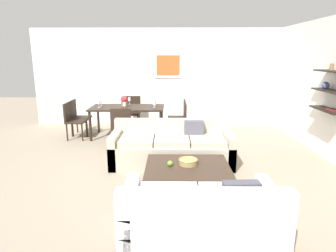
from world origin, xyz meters
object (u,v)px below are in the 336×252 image
Objects in this scene: dining_chair_left_near at (72,118)px; apple_on_coffee_table at (170,163)px; coffee_table at (187,178)px; dining_chair_head at (132,110)px; wine_glass_left_far at (101,102)px; dining_chair_left_far at (78,115)px; sofa_beige at (172,148)px; dining_chair_foot at (122,125)px; dining_chair_right_far at (180,115)px; wine_glass_right_far at (155,101)px; dining_chair_right_near at (180,119)px; wine_glass_foot at (125,105)px; decorative_bowl at (188,161)px; dining_table at (127,110)px; wine_glass_right_near at (154,103)px; loveseat_white at (201,218)px; wine_glass_left_near at (99,103)px; centerpiece_vase at (124,101)px; wine_glass_head at (129,100)px.

apple_on_coffee_table is at bearing -49.55° from dining_chair_left_near.
coffee_table is 4.05m from dining_chair_head.
wine_glass_left_far reaches higher than dining_chair_head.
apple_on_coffee_table is at bearing -60.80° from wine_glass_left_far.
wine_glass_left_far is at bearing -8.34° from dining_chair_left_far.
sofa_beige is 1.47m from dining_chair_foot.
dining_chair_right_far is 0.73m from wine_glass_right_far.
dining_chair_left_near is at bearing 133.43° from coffee_table.
wine_glass_foot is at bearing -171.61° from dining_chair_right_near.
coffee_table is 1.42× the size of dining_chair_left_near.
decorative_bowl is 2.85m from wine_glass_foot.
dining_chair_right_near is 2.01m from wine_glass_left_far.
apple_on_coffee_table is at bearing -67.67° from wine_glass_foot.
dining_chair_right_far is (2.58, 0.00, 0.00)m from dining_chair_left_far.
wine_glass_foot reaches higher than dining_chair_right_near.
wine_glass_right_near is (0.66, -0.11, 0.18)m from dining_table.
apple_on_coffee_table is 0.09× the size of dining_chair_left_near.
wine_glass_right_far is (-0.65, 3.07, 0.68)m from coffee_table.
dining_chair_left_near reaches higher than loveseat_white.
loveseat_white is at bearing -67.64° from dining_chair_foot.
dining_chair_left_near is at bearing 153.04° from dining_chair_foot.
loveseat_white is 11.21× the size of wine_glass_right_near.
wine_glass_left_far is at bearing 170.35° from wine_glass_right_near.
wine_glass_left_near is at bearing -124.22° from dining_chair_head.
centerpiece_vase reaches higher than dining_chair_right_far.
wine_glass_right_far reaches higher than decorative_bowl.
apple_on_coffee_table is at bearing -69.41° from centerpiece_vase.
coffee_table is at bearing -50.52° from dining_chair_left_far.
dining_chair_left_far is 5.94× the size of wine_glass_left_far.
dining_chair_head is 1.45m from dining_chair_right_far.
dining_chair_left_far is (-2.68, 4.43, 0.21)m from loveseat_white.
sofa_beige is at bearing 101.35° from coffee_table.
wine_glass_right_far is at bearing 9.23° from dining_chair_left_near.
wine_glass_left_near reaches higher than dining_chair_head.
wine_glass_left_near and wine_glass_foot have the same top height.
loveseat_white is 1.89× the size of dining_chair_head.
coffee_table is 4.70× the size of centerpiece_vase.
dining_chair_left_far is at bearing -171.61° from wine_glass_head.
dining_chair_left_near reaches higher than dining_table.
dining_chair_left_far is at bearing -153.04° from dining_chair_head.
dining_chair_left_near is 5.95× the size of wine_glass_right_near.
centerpiece_vase is at bearing 94.91° from dining_chair_foot.
loveseat_white is 4.47m from dining_table.
dining_chair_right_near is at bearing -9.01° from dining_chair_left_far.
dining_chair_foot is at bearing -55.78° from wine_glass_left_far.
wine_glass_right_near reaches higher than dining_chair_right_far.
dining_chair_left_near reaches higher than sofa_beige.
dining_table is 0.70m from wine_glass_right_near.
dining_chair_left_far is 1.45m from dining_chair_head.
dining_chair_left_near and dining_chair_right_near have the same top height.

